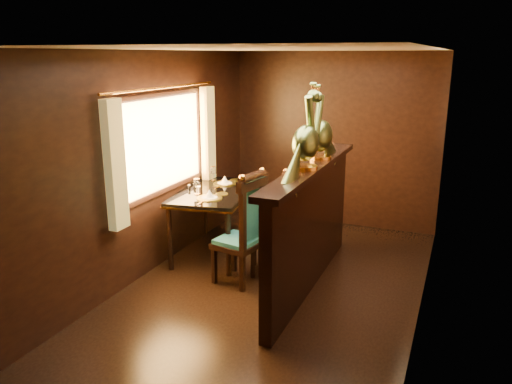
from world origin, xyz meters
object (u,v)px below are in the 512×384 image
dining_table (214,196)px  peacock_left (306,127)px  chair_left (247,226)px  chair_right (279,221)px  peacock_right (321,122)px

dining_table → peacock_left: size_ratio=1.82×
chair_left → chair_right: (0.21, 0.43, -0.05)m
chair_right → peacock_left: size_ratio=1.44×
chair_left → peacock_right: peacock_right is taller
chair_left → peacock_left: size_ratio=1.55×
chair_left → chair_right: 0.48m
dining_table → chair_right: (0.94, -0.24, -0.13)m
chair_right → chair_left: bearing=-136.2°
dining_table → peacock_left: 1.86m
chair_right → peacock_left: peacock_left is taller
dining_table → chair_left: chair_left is taller
dining_table → peacock_left: (1.38, -0.71, 1.03)m
chair_right → dining_table: bearing=145.9°
chair_left → peacock_left: (0.65, -0.04, 1.10)m
chair_right → peacock_left: (0.44, -0.47, 1.15)m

